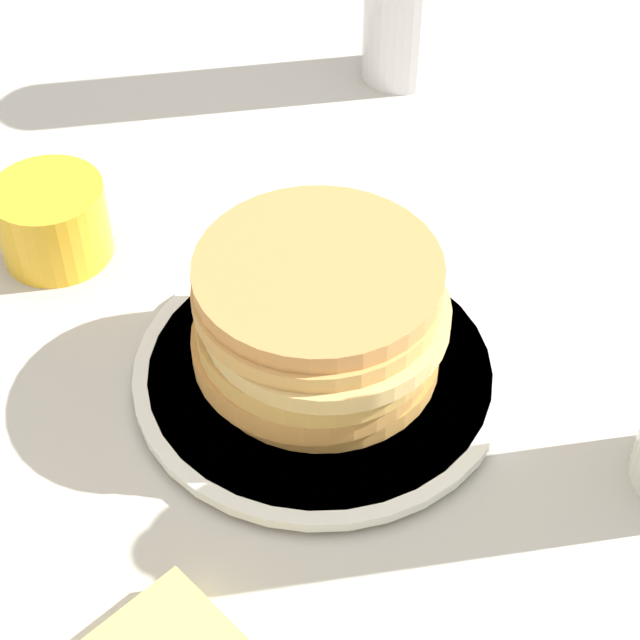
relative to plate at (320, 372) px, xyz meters
The scene contains 4 objects.
ground_plane 0.02m from the plate, 146.00° to the right, with size 4.00×4.00×0.00m, color #BCB7AD.
plate is the anchor object (origin of this frame).
pancake_stack 0.05m from the plate, ahead, with size 0.16×0.15×0.08m.
juice_glass 0.22m from the plate, 26.38° to the left, with size 0.08×0.08×0.06m.
Camera 1 is at (-0.37, 0.24, 0.51)m, focal length 60.00 mm.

